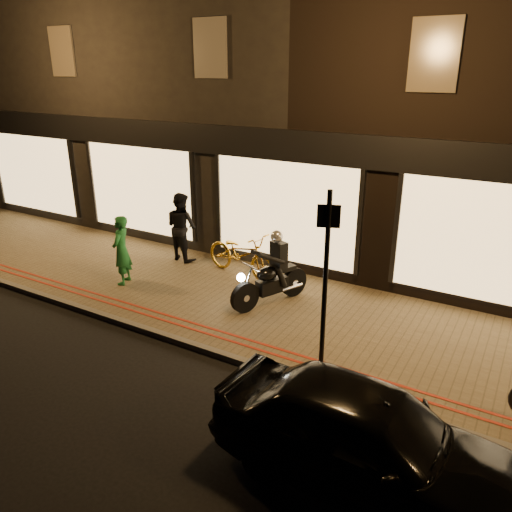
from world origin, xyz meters
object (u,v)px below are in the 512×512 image
Objects in this scene: motorcycle at (272,276)px; bicycle_gold at (241,254)px; sign_post at (326,274)px; parked_car at (367,437)px; person_green at (122,250)px.

motorcycle is 1.67m from bicycle_gold.
sign_post is 2.60m from parked_car.
person_green is at bearing 69.50° from parked_car.
parked_car is (4.61, -4.54, 0.00)m from bicycle_gold.
sign_post is at bearing 59.52° from person_green.
sign_post is 1.47× the size of bicycle_gold.
sign_post reaches higher than person_green.
sign_post is at bearing -19.46° from motorcycle.
motorcycle is at bearing 44.33° from parked_car.
sign_post is at bearing 38.47° from parked_car.
bicycle_gold is at bearing 140.39° from sign_post.
sign_post is 4.33m from bicycle_gold.
person_green is at bearing 140.66° from bicycle_gold.
bicycle_gold is at bearing 109.47° from person_green.
person_green reaches higher than parked_car.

